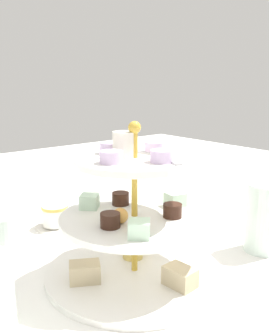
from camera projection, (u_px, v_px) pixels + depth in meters
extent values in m
plane|color=white|center=(134.00, 275.00, 0.64)|extent=(2.40, 2.40, 0.00)
cylinder|color=white|center=(134.00, 272.00, 0.64)|extent=(0.30, 0.30, 0.01)
cylinder|color=white|center=(134.00, 219.00, 0.61)|extent=(0.24, 0.24, 0.01)
cylinder|color=white|center=(134.00, 161.00, 0.59)|extent=(0.19, 0.19, 0.01)
cylinder|color=gold|center=(134.00, 205.00, 0.61)|extent=(0.01, 0.01, 0.25)
sphere|color=gold|center=(134.00, 127.00, 0.58)|extent=(0.02, 0.02, 0.02)
cube|color=#CCB78E|center=(85.00, 272.00, 0.60)|extent=(0.05, 0.06, 0.03)
cube|color=#CCB78E|center=(180.00, 277.00, 0.58)|extent=(0.05, 0.04, 0.03)
cube|color=#CCB78E|center=(139.00, 240.00, 0.71)|extent=(0.06, 0.06, 0.03)
cylinder|color=#E5C660|center=(133.00, 254.00, 0.68)|extent=(0.04, 0.04, 0.01)
cylinder|color=#381E14|center=(121.00, 199.00, 0.66)|extent=(0.03, 0.03, 0.02)
cylinder|color=#381E14|center=(110.00, 220.00, 0.56)|extent=(0.03, 0.03, 0.02)
cylinder|color=#381E14|center=(172.00, 211.00, 0.60)|extent=(0.03, 0.03, 0.02)
cube|color=silver|center=(89.00, 201.00, 0.65)|extent=(0.04, 0.04, 0.02)
cube|color=silver|center=(139.00, 229.00, 0.53)|extent=(0.04, 0.04, 0.02)
cube|color=silver|center=(175.00, 199.00, 0.66)|extent=(0.04, 0.04, 0.02)
sphere|color=gold|center=(120.00, 216.00, 0.58)|extent=(0.02, 0.02, 0.02)
cylinder|color=silver|center=(111.00, 157.00, 0.55)|extent=(0.03, 0.03, 0.02)
cylinder|color=silver|center=(162.00, 156.00, 0.56)|extent=(0.03, 0.03, 0.02)
cylinder|color=silver|center=(155.00, 147.00, 0.63)|extent=(0.03, 0.03, 0.02)
cylinder|color=silver|center=(110.00, 148.00, 0.62)|extent=(0.03, 0.03, 0.02)
cylinder|color=white|center=(124.00, 144.00, 0.59)|extent=(0.04, 0.04, 0.04)
cube|color=silver|center=(167.00, 159.00, 0.58)|extent=(0.09, 0.04, 0.00)
cube|color=silver|center=(131.00, 151.00, 0.64)|extent=(0.09, 0.03, 0.00)
cylinder|color=silver|center=(264.00, 218.00, 0.72)|extent=(0.07, 0.07, 0.13)
cylinder|color=silver|center=(2.00, 235.00, 0.71)|extent=(0.06, 0.06, 0.07)
cylinder|color=white|center=(54.00, 226.00, 0.84)|extent=(0.09, 0.09, 0.01)
cylinder|color=white|center=(54.00, 215.00, 0.83)|extent=(0.06, 0.06, 0.04)
cylinder|color=gold|center=(53.00, 208.00, 0.83)|extent=(0.06, 0.06, 0.01)
cube|color=silver|center=(146.00, 211.00, 0.94)|extent=(0.14, 0.12, 0.00)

